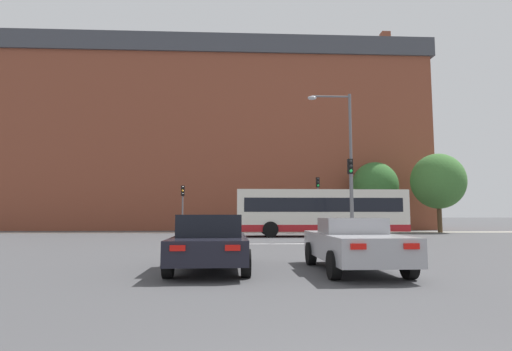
# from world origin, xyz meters

# --- Properties ---
(stop_line_strip) EXTENTS (7.59, 0.30, 0.01)m
(stop_line_strip) POSITION_xyz_m (0.00, 17.35, 0.00)
(stop_line_strip) COLOR silver
(stop_line_strip) RESTS_ON ground_plane
(far_pavement) EXTENTS (68.43, 2.50, 0.01)m
(far_pavement) POSITION_xyz_m (0.00, 30.07, 0.01)
(far_pavement) COLOR gray
(far_pavement) RESTS_ON ground_plane
(brick_civic_building) EXTENTS (41.70, 11.31, 20.72)m
(brick_civic_building) POSITION_xyz_m (-2.85, 39.50, 9.35)
(brick_civic_building) COLOR brown
(brick_civic_building) RESTS_ON ground_plane
(car_saloon_left) EXTENTS (2.04, 4.47, 1.43)m
(car_saloon_left) POSITION_xyz_m (-1.75, 8.20, 0.73)
(car_saloon_left) COLOR black
(car_saloon_left) RESTS_ON ground_plane
(car_roadster_right) EXTENTS (1.94, 4.29, 1.34)m
(car_roadster_right) POSITION_xyz_m (1.91, 7.76, 0.68)
(car_roadster_right) COLOR #9E9EA3
(car_roadster_right) RESTS_ON ground_plane
(bus_crossing_lead) EXTENTS (11.16, 2.73, 3.06)m
(bus_crossing_lead) POSITION_xyz_m (4.52, 24.17, 1.64)
(bus_crossing_lead) COLOR silver
(bus_crossing_lead) RESTS_ON ground_plane
(traffic_light_far_left) EXTENTS (0.26, 0.31, 3.71)m
(traffic_light_far_left) POSITION_xyz_m (-5.33, 29.23, 2.52)
(traffic_light_far_left) COLOR slate
(traffic_light_far_left) RESTS_ON ground_plane
(traffic_light_far_right) EXTENTS (0.26, 0.31, 4.42)m
(traffic_light_far_right) POSITION_xyz_m (5.41, 29.18, 2.95)
(traffic_light_far_right) COLOR slate
(traffic_light_far_right) RESTS_ON ground_plane
(traffic_light_near_right) EXTENTS (0.26, 0.31, 4.38)m
(traffic_light_near_right) POSITION_xyz_m (4.94, 18.33, 2.93)
(traffic_light_near_right) COLOR slate
(traffic_light_near_right) RESTS_ON ground_plane
(street_lamp_junction) EXTENTS (2.48, 0.36, 8.26)m
(street_lamp_junction) POSITION_xyz_m (4.92, 19.45, 5.00)
(street_lamp_junction) COLOR slate
(street_lamp_junction) RESTS_ON ground_plane
(pedestrian_waiting) EXTENTS (0.33, 0.45, 1.73)m
(pedestrian_waiting) POSITION_xyz_m (6.92, 30.65, 1.02)
(pedestrian_waiting) COLOR #333851
(pedestrian_waiting) RESTS_ON ground_plane
(tree_by_building) EXTENTS (4.30, 4.30, 6.43)m
(tree_by_building) POSITION_xyz_m (15.40, 29.40, 4.16)
(tree_by_building) COLOR #4C3823
(tree_by_building) RESTS_ON ground_plane
(tree_kerbside) EXTENTS (4.00, 4.00, 6.02)m
(tree_kerbside) POSITION_xyz_m (11.00, 31.84, 3.91)
(tree_kerbside) COLOR #4C3823
(tree_kerbside) RESTS_ON ground_plane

